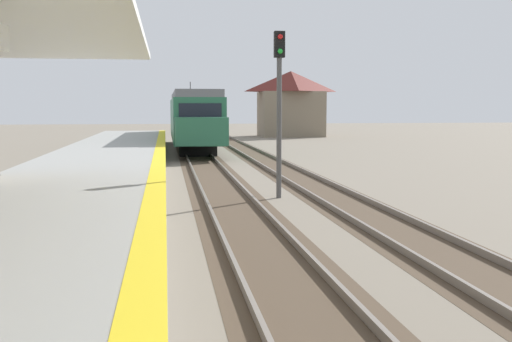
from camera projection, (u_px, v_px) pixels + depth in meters
The scene contains 6 objects.
station_platform at pixel (35, 234), 11.51m from camera, with size 5.00×80.00×0.91m.
track_pair_nearest_platform at pixel (238, 213), 16.14m from camera, with size 2.34×120.00×0.16m.
track_pair_middle at pixel (360, 209), 16.64m from camera, with size 2.34×120.00×0.16m.
approaching_train at pixel (193, 117), 41.19m from camera, with size 2.93×19.60×4.76m.
rail_signal_post at pixel (279, 97), 18.77m from camera, with size 0.32×0.34×5.20m.
distant_trackside_house at pixel (291, 103), 59.29m from camera, with size 6.60×5.28×6.40m.
Camera 1 is at (0.01, 4.17, 2.86)m, focal length 42.25 mm.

